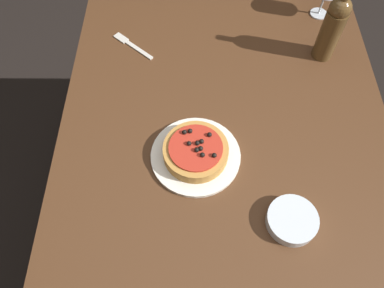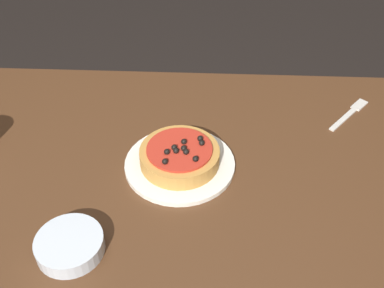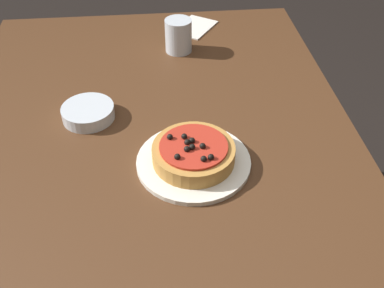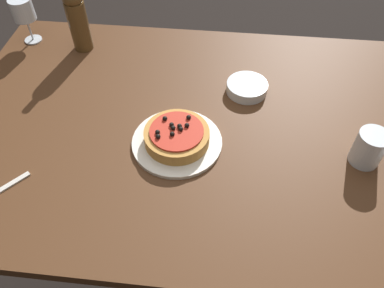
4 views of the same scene
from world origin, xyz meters
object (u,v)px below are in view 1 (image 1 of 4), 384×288
object	(u,v)px
dining_table	(225,182)
side_bowl	(292,220)
wine_bottle	(333,27)
dinner_plate	(196,156)
pizza	(196,151)
fork	(131,45)

from	to	relation	value
dining_table	side_bowl	world-z (taller)	side_bowl
side_bowl	wine_bottle	bearing A→B (deg)	162.97
dining_table	dinner_plate	distance (m)	0.13
dining_table	pizza	bearing A→B (deg)	-116.46
side_bowl	fork	size ratio (longest dim) A/B	0.89
dining_table	side_bowl	bearing A→B (deg)	46.46
wine_bottle	fork	size ratio (longest dim) A/B	1.86
wine_bottle	fork	bearing A→B (deg)	-93.64
dining_table	pizza	world-z (taller)	pizza
wine_bottle	side_bowl	world-z (taller)	wine_bottle
fork	dining_table	bearing A→B (deg)	163.27
dinner_plate	wine_bottle	bearing A→B (deg)	133.09
pizza	fork	distance (m)	0.51
pizza	wine_bottle	xyz separation A→B (m)	(-0.41, 0.44, 0.09)
pizza	side_bowl	world-z (taller)	pizza
dinner_plate	fork	distance (m)	0.51
wine_bottle	dining_table	bearing A→B (deg)	-37.33
dinner_plate	fork	size ratio (longest dim) A/B	1.74
dining_table	pizza	xyz separation A→B (m)	(-0.05, -0.09, 0.11)
dining_table	side_bowl	size ratio (longest dim) A/B	11.33
dining_table	dinner_plate	xyz separation A→B (m)	(-0.05, -0.09, 0.08)
dinner_plate	fork	xyz separation A→B (m)	(-0.46, -0.23, -0.00)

